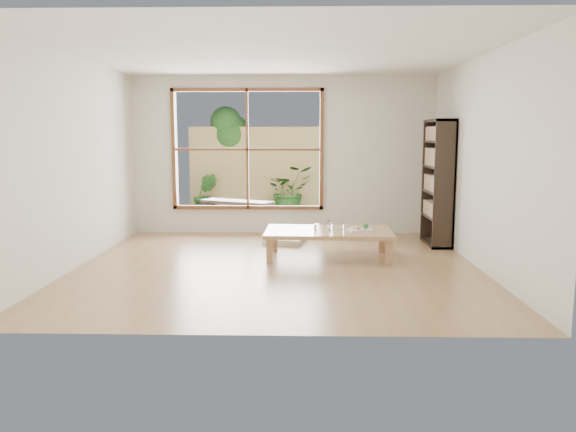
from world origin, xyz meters
name	(u,v)px	position (x,y,z in m)	size (l,w,h in m)	color
ground	(277,266)	(0.00, 0.00, 0.00)	(5.00, 5.00, 0.00)	#9A7C4D
low_table	(329,233)	(0.67, 0.52, 0.33)	(1.72, 1.00, 0.37)	tan
floor_cushion	(285,240)	(0.05, 1.54, 0.04)	(0.58, 0.58, 0.08)	beige
bookshelf	(438,183)	(2.33, 1.47, 0.93)	(0.30, 0.84, 1.87)	black
glass_tall	(330,226)	(0.68, 0.47, 0.44)	(0.07, 0.07, 0.13)	silver
glass_mid	(342,227)	(0.85, 0.56, 0.41)	(0.06, 0.06, 0.09)	silver
glass_short	(331,225)	(0.70, 0.65, 0.42)	(0.07, 0.07, 0.10)	silver
glass_small	(317,227)	(0.51, 0.52, 0.41)	(0.07, 0.07, 0.08)	silver
food_tray	(361,229)	(1.10, 0.50, 0.39)	(0.36, 0.29, 0.10)	white
deck	(254,222)	(-0.60, 3.56, 0.00)	(2.80, 2.00, 0.05)	#3C352C
garden_bench	(237,204)	(-0.88, 3.23, 0.39)	(1.38, 0.92, 0.43)	black
bamboo_fence	(258,171)	(-0.60, 4.56, 0.90)	(2.80, 0.06, 1.80)	tan
shrub_right	(289,190)	(0.05, 4.40, 0.53)	(0.90, 0.78, 1.00)	#336023
shrub_left	(205,195)	(-1.64, 4.23, 0.45)	(0.47, 0.38, 0.85)	#336023
garden_tree	(226,136)	(-1.28, 4.86, 1.63)	(1.04, 0.85, 2.22)	#4C3D2D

